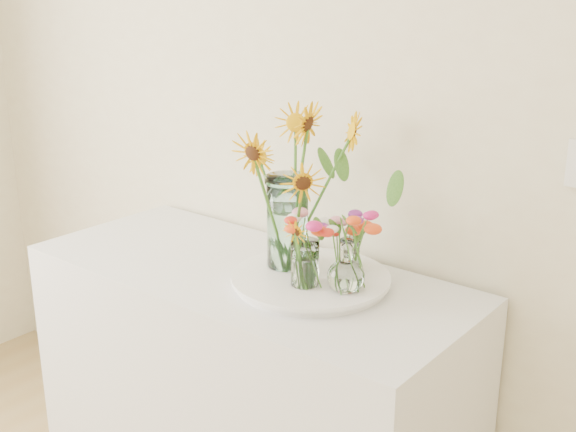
# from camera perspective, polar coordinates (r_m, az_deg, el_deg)

# --- Properties ---
(counter) EXTENTS (1.40, 0.60, 0.90)m
(counter) POSITION_cam_1_polar(r_m,az_deg,el_deg) (2.39, -3.13, -14.31)
(counter) COLOR white
(counter) RESTS_ON ground_plane
(tray) EXTENTS (0.43, 0.43, 0.02)m
(tray) POSITION_cam_1_polar(r_m,az_deg,el_deg) (2.07, 1.81, -5.16)
(tray) COLOR white
(tray) RESTS_ON counter
(mason_jar) EXTENTS (0.13, 0.13, 0.28)m
(mason_jar) POSITION_cam_1_polar(r_m,az_deg,el_deg) (2.09, -0.05, -0.48)
(mason_jar) COLOR #BFF6EE
(mason_jar) RESTS_ON tray
(sunflower_bouquet) EXTENTS (0.70, 0.70, 0.49)m
(sunflower_bouquet) POSITION_cam_1_polar(r_m,az_deg,el_deg) (2.06, -0.05, 2.31)
(sunflower_bouquet) COLOR #E9A704
(sunflower_bouquet) RESTS_ON tray
(small_vase_a) EXTENTS (0.10, 0.10, 0.13)m
(small_vase_a) POSITION_cam_1_polar(r_m,az_deg,el_deg) (1.98, 1.34, -3.80)
(small_vase_a) COLOR white
(small_vase_a) RESTS_ON tray
(wildflower_posy_a) EXTENTS (0.20, 0.20, 0.22)m
(wildflower_posy_a) POSITION_cam_1_polar(r_m,az_deg,el_deg) (1.96, 1.35, -2.58)
(wildflower_posy_a) COLOR #F04714
(wildflower_posy_a) RESTS_ON tray
(small_vase_b) EXTENTS (0.13, 0.13, 0.15)m
(small_vase_b) POSITION_cam_1_polar(r_m,az_deg,el_deg) (1.95, 4.63, -3.94)
(small_vase_b) COLOR white
(small_vase_b) RESTS_ON tray
(wildflower_posy_b) EXTENTS (0.21, 0.21, 0.24)m
(wildflower_posy_b) POSITION_cam_1_polar(r_m,az_deg,el_deg) (1.94, 4.67, -2.70)
(wildflower_posy_b) COLOR #F04714
(wildflower_posy_b) RESTS_ON tray
(small_vase_c) EXTENTS (0.07, 0.07, 0.10)m
(small_vase_c) POSITION_cam_1_polar(r_m,az_deg,el_deg) (2.09, 4.89, -3.16)
(small_vase_c) COLOR white
(small_vase_c) RESTS_ON tray
(wildflower_posy_c) EXTENTS (0.20, 0.20, 0.19)m
(wildflower_posy_c) POSITION_cam_1_polar(r_m,az_deg,el_deg) (2.08, 4.92, -2.00)
(wildflower_posy_c) COLOR #F04714
(wildflower_posy_c) RESTS_ON tray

